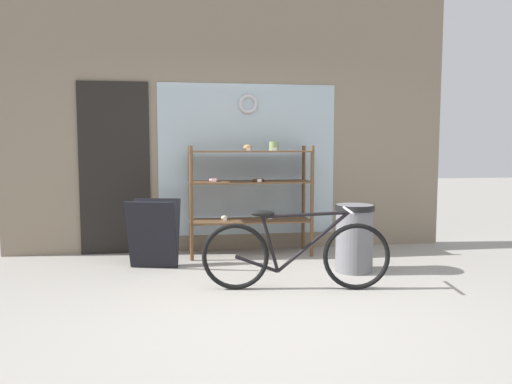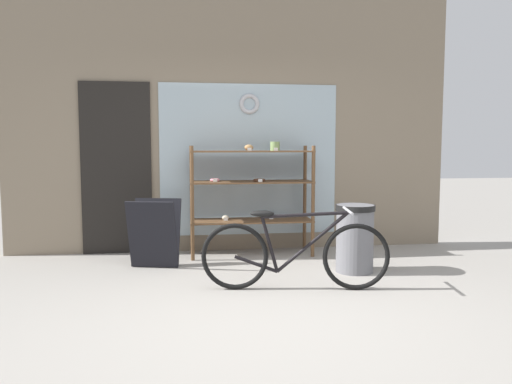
{
  "view_description": "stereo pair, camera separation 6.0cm",
  "coord_description": "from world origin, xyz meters",
  "px_view_note": "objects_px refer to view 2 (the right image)",
  "views": [
    {
      "loc": [
        -0.66,
        -3.81,
        1.33
      ],
      "look_at": [
        0.09,
        1.08,
        0.87
      ],
      "focal_mm": 35.0,
      "sensor_mm": 36.0,
      "label": 1
    },
    {
      "loc": [
        -0.6,
        -3.82,
        1.33
      ],
      "look_at": [
        0.09,
        1.08,
        0.87
      ],
      "focal_mm": 35.0,
      "sensor_mm": 36.0,
      "label": 2
    }
  ],
  "objects_px": {
    "sandwich_board": "(154,233)",
    "trash_bin": "(355,236)",
    "bicycle": "(295,254)",
    "display_case": "(252,187)"
  },
  "relations": [
    {
      "from": "display_case",
      "to": "bicycle",
      "type": "height_order",
      "value": "display_case"
    },
    {
      "from": "display_case",
      "to": "trash_bin",
      "type": "bearing_deg",
      "value": -45.1
    },
    {
      "from": "display_case",
      "to": "sandwich_board",
      "type": "distance_m",
      "value": 1.32
    },
    {
      "from": "display_case",
      "to": "trash_bin",
      "type": "distance_m",
      "value": 1.44
    },
    {
      "from": "display_case",
      "to": "trash_bin",
      "type": "relative_size",
      "value": 2.07
    },
    {
      "from": "bicycle",
      "to": "sandwich_board",
      "type": "bearing_deg",
      "value": 150.76
    },
    {
      "from": "bicycle",
      "to": "trash_bin",
      "type": "relative_size",
      "value": 2.42
    },
    {
      "from": "sandwich_board",
      "to": "trash_bin",
      "type": "distance_m",
      "value": 2.16
    },
    {
      "from": "bicycle",
      "to": "sandwich_board",
      "type": "height_order",
      "value": "bicycle"
    },
    {
      "from": "sandwich_board",
      "to": "trash_bin",
      "type": "xyz_separation_m",
      "value": [
        2.1,
        -0.48,
        0.01
      ]
    }
  ]
}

